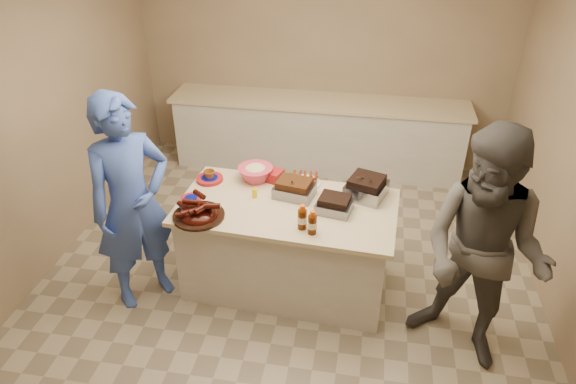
% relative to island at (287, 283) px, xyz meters
% --- Properties ---
extents(room, '(4.50, 5.00, 2.70)m').
position_rel_island_xyz_m(room, '(-0.01, 0.07, 0.00)').
color(room, '#9B8363').
rests_on(room, ground).
extents(back_counter, '(3.60, 0.64, 0.90)m').
position_rel_island_xyz_m(back_counter, '(-0.01, 2.27, 0.45)').
color(back_counter, beige).
rests_on(back_counter, ground).
extents(island, '(1.87, 1.06, 0.86)m').
position_rel_island_xyz_m(island, '(0.00, 0.00, 0.00)').
color(island, beige).
rests_on(island, ground).
extents(rib_platter, '(0.51, 0.51, 0.17)m').
position_rel_island_xyz_m(rib_platter, '(-0.67, -0.29, 0.86)').
color(rib_platter, '#380A04').
rests_on(rib_platter, island).
extents(pulled_pork_tray, '(0.37, 0.30, 0.10)m').
position_rel_island_xyz_m(pulled_pork_tray, '(0.04, 0.16, 0.86)').
color(pulled_pork_tray, '#47230F').
rests_on(pulled_pork_tray, island).
extents(brisket_tray, '(0.32, 0.28, 0.08)m').
position_rel_island_xyz_m(brisket_tray, '(0.39, -0.02, 0.86)').
color(brisket_tray, black).
rests_on(brisket_tray, island).
extents(roasting_pan, '(0.39, 0.39, 0.12)m').
position_rel_island_xyz_m(roasting_pan, '(0.64, 0.26, 0.86)').
color(roasting_pan, gray).
rests_on(roasting_pan, island).
extents(coleslaw_bowl, '(0.33, 0.33, 0.22)m').
position_rel_island_xyz_m(coleslaw_bowl, '(-0.35, 0.37, 0.86)').
color(coleslaw_bowl, '#CB3650').
rests_on(coleslaw_bowl, island).
extents(sausage_plate, '(0.29, 0.29, 0.05)m').
position_rel_island_xyz_m(sausage_plate, '(0.09, 0.37, 0.86)').
color(sausage_plate, silver).
rests_on(sausage_plate, island).
extents(mac_cheese_dish, '(0.31, 0.24, 0.08)m').
position_rel_island_xyz_m(mac_cheese_dish, '(0.65, 0.34, 0.86)').
color(mac_cheese_dish, orange).
rests_on(mac_cheese_dish, island).
extents(bbq_bottle_a, '(0.07, 0.07, 0.20)m').
position_rel_island_xyz_m(bbq_bottle_a, '(0.26, -0.35, 0.86)').
color(bbq_bottle_a, '#431702').
rests_on(bbq_bottle_a, island).
extents(bbq_bottle_b, '(0.08, 0.08, 0.21)m').
position_rel_island_xyz_m(bbq_bottle_b, '(0.17, -0.30, 0.86)').
color(bbq_bottle_b, '#431702').
rests_on(bbq_bottle_b, island).
extents(mustard_bottle, '(0.04, 0.04, 0.11)m').
position_rel_island_xyz_m(mustard_bottle, '(-0.29, 0.08, 0.86)').
color(mustard_bottle, '#F2D000').
rests_on(mustard_bottle, island).
extents(sauce_bowl, '(0.15, 0.05, 0.15)m').
position_rel_island_xyz_m(sauce_bowl, '(-0.09, 0.16, 0.86)').
color(sauce_bowl, silver).
rests_on(sauce_bowl, island).
extents(plate_stack_large, '(0.25, 0.25, 0.03)m').
position_rel_island_xyz_m(plate_stack_large, '(-0.76, 0.29, 0.86)').
color(plate_stack_large, maroon).
rests_on(plate_stack_large, island).
extents(plate_stack_small, '(0.19, 0.19, 0.02)m').
position_rel_island_xyz_m(plate_stack_small, '(-0.81, -0.06, 0.86)').
color(plate_stack_small, maroon).
rests_on(plate_stack_small, island).
extents(plastic_cup, '(0.11, 0.10, 0.10)m').
position_rel_island_xyz_m(plastic_cup, '(-0.76, 0.29, 0.86)').
color(plastic_cup, brown).
rests_on(plastic_cup, island).
extents(basket_stack, '(0.23, 0.20, 0.10)m').
position_rel_island_xyz_m(basket_stack, '(-0.21, 0.39, 0.86)').
color(basket_stack, maroon).
rests_on(basket_stack, island).
extents(guest_blue, '(1.86, 1.78, 0.45)m').
position_rel_island_xyz_m(guest_blue, '(-1.21, -0.33, 0.00)').
color(guest_blue, '#3A58B6').
rests_on(guest_blue, ground).
extents(guest_gray, '(1.79, 2.11, 0.72)m').
position_rel_island_xyz_m(guest_gray, '(1.48, -0.52, 0.00)').
color(guest_gray, '#53504B').
rests_on(guest_gray, ground).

